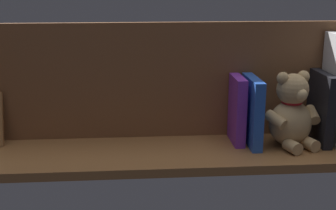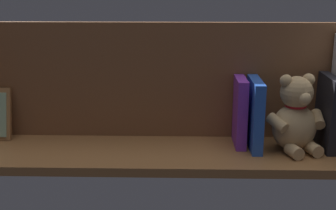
# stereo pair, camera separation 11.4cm
# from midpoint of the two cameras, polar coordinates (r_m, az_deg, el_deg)

# --- Properties ---
(ground_plane) EXTENTS (1.18, 0.25, 0.02)m
(ground_plane) POSITION_cam_midpoint_polar(r_m,az_deg,el_deg) (1.18, 2.78, -5.94)
(ground_plane) COLOR brown
(shelf_back_panel) EXTENTS (1.18, 0.02, 0.31)m
(shelf_back_panel) POSITION_cam_midpoint_polar(r_m,az_deg,el_deg) (1.24, 2.78, 2.98)
(shelf_back_panel) COLOR brown
(shelf_back_panel) RESTS_ON ground_plane
(book_2) EXTENTS (0.03, 0.14, 0.18)m
(book_2) POSITION_cam_midpoint_polar(r_m,az_deg,el_deg) (1.25, 21.48, -0.88)
(book_2) COLOR black
(book_2) RESTS_ON ground_plane
(teddy_bear) EXTENTS (0.15, 0.15, 0.19)m
(teddy_bear) POSITION_cam_midpoint_polar(r_m,az_deg,el_deg) (1.21, 18.01, -1.49)
(teddy_bear) COLOR tan
(teddy_bear) RESTS_ON ground_plane
(book_3) EXTENTS (0.03, 0.14, 0.18)m
(book_3) POSITION_cam_midpoint_polar(r_m,az_deg,el_deg) (1.20, 13.29, -1.10)
(book_3) COLOR blue
(book_3) RESTS_ON ground_plane
(book_4) EXTENTS (0.03, 0.11, 0.18)m
(book_4) POSITION_cam_midpoint_polar(r_m,az_deg,el_deg) (1.21, 11.51, -0.87)
(book_4) COLOR purple
(book_4) RESTS_ON ground_plane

